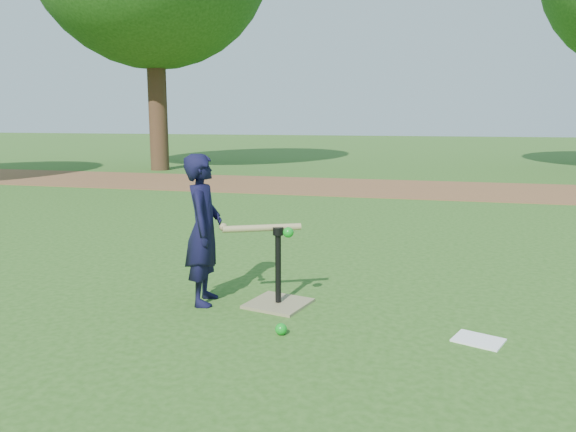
# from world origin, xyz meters

# --- Properties ---
(ground) EXTENTS (80.00, 80.00, 0.00)m
(ground) POSITION_xyz_m (0.00, 0.00, 0.00)
(ground) COLOR #285116
(ground) RESTS_ON ground
(dirt_strip) EXTENTS (24.00, 3.00, 0.01)m
(dirt_strip) POSITION_xyz_m (0.00, 7.50, 0.01)
(dirt_strip) COLOR brown
(dirt_strip) RESTS_ON ground
(child) EXTENTS (0.36, 0.48, 1.17)m
(child) POSITION_xyz_m (-0.40, -0.10, 0.58)
(child) COLOR black
(child) RESTS_ON ground
(wiffle_ball_ground) EXTENTS (0.08, 0.08, 0.08)m
(wiffle_ball_ground) POSITION_xyz_m (0.35, -0.59, 0.04)
(wiffle_ball_ground) COLOR #0D971B
(wiffle_ball_ground) RESTS_ON ground
(clipboard) EXTENTS (0.36, 0.32, 0.01)m
(clipboard) POSITION_xyz_m (1.63, -0.37, 0.01)
(clipboard) COLOR white
(clipboard) RESTS_ON ground
(batting_tee) EXTENTS (0.52, 0.52, 0.61)m
(batting_tee) POSITION_xyz_m (0.17, -0.01, 0.11)
(batting_tee) COLOR #897E57
(batting_tee) RESTS_ON ground
(swing_action) EXTENTS (0.61, 0.31, 0.08)m
(swing_action) POSITION_xyz_m (0.07, -0.05, 0.60)
(swing_action) COLOR tan
(swing_action) RESTS_ON ground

